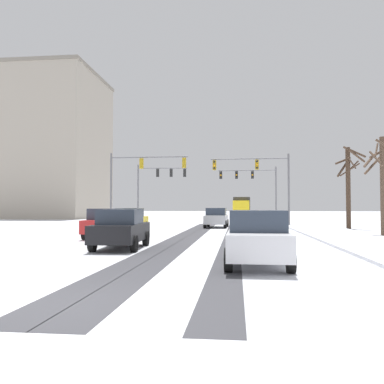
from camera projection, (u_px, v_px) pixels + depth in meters
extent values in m
plane|color=silver|center=(52.00, 304.00, 7.23)|extent=(300.00, 300.00, 0.00)
cube|color=#424247|center=(179.00, 237.00, 23.28)|extent=(0.82, 35.56, 0.01)
cube|color=#424247|center=(194.00, 237.00, 23.19)|extent=(0.85, 35.56, 0.01)
cube|color=#424247|center=(232.00, 237.00, 22.96)|extent=(0.84, 35.56, 0.01)
cube|color=white|center=(357.00, 240.00, 20.66)|extent=(4.00, 35.56, 0.12)
cylinder|color=slate|center=(138.00, 193.00, 46.28)|extent=(0.18, 0.18, 6.50)
cylinder|color=slate|center=(163.00, 168.00, 46.26)|extent=(5.59, 0.48, 0.12)
cube|color=black|center=(158.00, 173.00, 46.26)|extent=(0.33, 0.26, 0.90)
sphere|color=black|center=(158.00, 170.00, 46.43)|extent=(0.20, 0.20, 0.20)
sphere|color=orange|center=(158.00, 173.00, 46.42)|extent=(0.20, 0.20, 0.20)
sphere|color=black|center=(158.00, 176.00, 46.41)|extent=(0.20, 0.20, 0.20)
cube|color=black|center=(171.00, 173.00, 46.19)|extent=(0.33, 0.26, 0.90)
sphere|color=black|center=(171.00, 170.00, 46.36)|extent=(0.20, 0.20, 0.20)
sphere|color=orange|center=(171.00, 173.00, 46.35)|extent=(0.20, 0.20, 0.20)
sphere|color=black|center=(171.00, 176.00, 46.34)|extent=(0.20, 0.20, 0.20)
cube|color=black|center=(185.00, 173.00, 46.12)|extent=(0.33, 0.26, 0.90)
sphere|color=black|center=(185.00, 170.00, 46.29)|extent=(0.20, 0.20, 0.20)
sphere|color=orange|center=(185.00, 173.00, 46.28)|extent=(0.20, 0.20, 0.20)
sphere|color=black|center=(185.00, 176.00, 46.27)|extent=(0.20, 0.20, 0.20)
cylinder|color=slate|center=(111.00, 190.00, 36.34)|extent=(0.18, 0.18, 6.50)
cylinder|color=slate|center=(149.00, 157.00, 36.00)|extent=(6.95, 0.26, 0.12)
cube|color=#B79319|center=(141.00, 163.00, 36.07)|extent=(0.32, 0.25, 0.90)
sphere|color=black|center=(142.00, 160.00, 36.24)|extent=(0.20, 0.20, 0.20)
sphere|color=orange|center=(142.00, 164.00, 36.22)|extent=(0.20, 0.20, 0.20)
sphere|color=black|center=(142.00, 167.00, 36.21)|extent=(0.20, 0.20, 0.20)
cube|color=#B79319|center=(184.00, 163.00, 35.57)|extent=(0.32, 0.25, 0.90)
sphere|color=black|center=(184.00, 160.00, 35.74)|extent=(0.20, 0.20, 0.20)
sphere|color=orange|center=(184.00, 163.00, 35.73)|extent=(0.20, 0.20, 0.20)
sphere|color=black|center=(184.00, 166.00, 35.72)|extent=(0.20, 0.20, 0.20)
cylinder|color=slate|center=(276.00, 194.00, 48.52)|extent=(0.18, 0.18, 6.50)
cylinder|color=slate|center=(247.00, 170.00, 49.11)|extent=(6.92, 0.35, 0.12)
cube|color=black|center=(252.00, 175.00, 48.99)|extent=(0.33, 0.25, 0.90)
sphere|color=black|center=(252.00, 172.00, 48.85)|extent=(0.20, 0.20, 0.20)
sphere|color=orange|center=(252.00, 175.00, 48.84)|extent=(0.20, 0.20, 0.20)
sphere|color=black|center=(252.00, 177.00, 48.83)|extent=(0.20, 0.20, 0.20)
cube|color=black|center=(237.00, 175.00, 49.26)|extent=(0.33, 0.25, 0.90)
sphere|color=black|center=(236.00, 172.00, 49.12)|extent=(0.20, 0.20, 0.20)
sphere|color=orange|center=(237.00, 175.00, 49.11)|extent=(0.20, 0.20, 0.20)
sphere|color=black|center=(237.00, 177.00, 49.10)|extent=(0.20, 0.20, 0.20)
cube|color=black|center=(221.00, 175.00, 49.53)|extent=(0.33, 0.25, 0.90)
sphere|color=black|center=(221.00, 173.00, 49.39)|extent=(0.20, 0.20, 0.20)
sphere|color=orange|center=(221.00, 175.00, 49.38)|extent=(0.20, 0.20, 0.20)
sphere|color=black|center=(221.00, 178.00, 49.37)|extent=(0.20, 0.20, 0.20)
cylinder|color=slate|center=(289.00, 190.00, 36.60)|extent=(0.18, 0.18, 6.50)
cylinder|color=slate|center=(249.00, 159.00, 37.18)|extent=(7.04, 0.31, 0.12)
cube|color=#B79319|center=(257.00, 165.00, 37.07)|extent=(0.33, 0.25, 0.90)
sphere|color=black|center=(257.00, 161.00, 36.92)|extent=(0.20, 0.20, 0.20)
sphere|color=orange|center=(257.00, 164.00, 36.91)|extent=(0.20, 0.20, 0.20)
sphere|color=black|center=(257.00, 168.00, 36.90)|extent=(0.20, 0.20, 0.20)
cube|color=#B79319|center=(214.00, 165.00, 37.59)|extent=(0.33, 0.25, 0.90)
sphere|color=black|center=(214.00, 162.00, 37.45)|extent=(0.20, 0.20, 0.20)
sphere|color=orange|center=(214.00, 165.00, 37.44)|extent=(0.20, 0.20, 0.20)
sphere|color=black|center=(214.00, 168.00, 37.43)|extent=(0.20, 0.20, 0.20)
cube|color=#B7BABF|center=(216.00, 219.00, 33.75)|extent=(1.86, 4.16, 0.70)
cube|color=#2D3847|center=(216.00, 212.00, 33.63)|extent=(1.63, 1.96, 0.60)
cylinder|color=black|center=(208.00, 223.00, 35.12)|extent=(0.25, 0.65, 0.64)
cylinder|color=black|center=(227.00, 223.00, 34.88)|extent=(0.25, 0.65, 0.64)
cylinder|color=black|center=(205.00, 224.00, 32.60)|extent=(0.25, 0.65, 0.64)
cylinder|color=black|center=(225.00, 224.00, 32.36)|extent=(0.25, 0.65, 0.64)
cube|color=yellow|center=(130.00, 222.00, 28.73)|extent=(1.71, 4.10, 0.70)
cube|color=#2D3847|center=(130.00, 212.00, 28.60)|extent=(1.56, 1.90, 0.60)
cylinder|color=black|center=(124.00, 226.00, 30.06)|extent=(0.22, 0.64, 0.64)
cylinder|color=black|center=(146.00, 226.00, 29.89)|extent=(0.22, 0.64, 0.64)
cylinder|color=black|center=(114.00, 227.00, 27.54)|extent=(0.22, 0.64, 0.64)
cylinder|color=black|center=(137.00, 228.00, 27.37)|extent=(0.22, 0.64, 0.64)
cube|color=red|center=(107.00, 226.00, 22.55)|extent=(1.87, 4.17, 0.70)
cube|color=#2D3847|center=(106.00, 214.00, 22.43)|extent=(1.64, 1.97, 0.60)
cylinder|color=black|center=(99.00, 231.00, 23.86)|extent=(0.25, 0.65, 0.64)
cylinder|color=black|center=(126.00, 231.00, 23.75)|extent=(0.25, 0.65, 0.64)
cylinder|color=black|center=(85.00, 234.00, 21.33)|extent=(0.25, 0.65, 0.64)
cylinder|color=black|center=(115.00, 234.00, 21.22)|extent=(0.25, 0.65, 0.64)
cube|color=black|center=(121.00, 232.00, 16.79)|extent=(1.89, 4.17, 0.70)
cube|color=#2D3847|center=(120.00, 217.00, 16.67)|extent=(1.65, 1.97, 0.60)
cylinder|color=black|center=(110.00, 238.00, 18.10)|extent=(0.25, 0.65, 0.64)
cylinder|color=black|center=(146.00, 239.00, 18.00)|extent=(0.25, 0.65, 0.64)
cylinder|color=black|center=(92.00, 243.00, 15.56)|extent=(0.25, 0.65, 0.64)
cylinder|color=black|center=(134.00, 244.00, 15.46)|extent=(0.25, 0.65, 0.64)
cube|color=silver|center=(258.00, 243.00, 11.94)|extent=(1.76, 4.12, 0.70)
cube|color=#2D3847|center=(258.00, 221.00, 11.81)|extent=(1.59, 1.92, 0.60)
cylinder|color=black|center=(231.00, 250.00, 13.28)|extent=(0.23, 0.64, 0.64)
cylinder|color=black|center=(282.00, 250.00, 13.08)|extent=(0.23, 0.64, 0.64)
cylinder|color=black|center=(228.00, 260.00, 10.76)|extent=(0.23, 0.64, 0.64)
cylinder|color=black|center=(291.00, 261.00, 10.56)|extent=(0.23, 0.64, 0.64)
cube|color=yellow|center=(241.00, 209.00, 53.00)|extent=(2.19, 2.29, 2.10)
cube|color=#333338|center=(242.00, 207.00, 56.67)|extent=(2.42, 5.29, 2.60)
cylinder|color=black|center=(249.00, 217.00, 53.25)|extent=(0.32, 0.85, 0.84)
cylinder|color=black|center=(234.00, 217.00, 53.55)|extent=(0.32, 0.85, 0.84)
cylinder|color=black|center=(250.00, 216.00, 57.88)|extent=(0.32, 0.85, 0.84)
cylinder|color=black|center=(235.00, 216.00, 58.19)|extent=(0.32, 0.85, 0.84)
cylinder|color=brown|center=(383.00, 187.00, 23.55)|extent=(0.33, 0.33, 5.78)
cylinder|color=brown|center=(383.00, 144.00, 23.29)|extent=(0.83, 0.34, 0.65)
cylinder|color=brown|center=(377.00, 150.00, 23.82)|extent=(0.44, 0.68, 0.86)
cylinder|color=brown|center=(373.00, 164.00, 24.23)|extent=(1.33, 0.82, 1.26)
cylinder|color=brown|center=(369.00, 161.00, 24.13)|extent=(1.09, 1.34, 0.95)
cylinder|color=brown|center=(377.00, 154.00, 24.09)|extent=(1.02, 0.44, 0.62)
cylinder|color=brown|center=(376.00, 158.00, 23.46)|extent=(0.54, 0.99, 0.97)
cylinder|color=#423023|center=(348.00, 188.00, 31.95)|extent=(0.36, 0.36, 6.40)
cylinder|color=#423023|center=(342.00, 169.00, 32.47)|extent=(1.07, 0.85, 1.27)
cylinder|color=#423023|center=(352.00, 163.00, 31.66)|extent=(0.79, 0.57, 0.88)
cylinder|color=#423023|center=(350.00, 170.00, 32.65)|extent=(1.46, 0.75, 1.03)
cylinder|color=#423023|center=(355.00, 152.00, 31.15)|extent=(1.85, 0.73, 0.84)
cylinder|color=#423023|center=(353.00, 166.00, 32.18)|extent=(0.58, 1.07, 0.75)
cylinder|color=#423023|center=(343.00, 161.00, 32.67)|extent=(1.35, 0.60, 0.65)
cylinder|color=#423023|center=(357.00, 156.00, 31.30)|extent=(1.52, 1.19, 0.89)
cube|color=#A89E8E|center=(40.00, 148.00, 63.98)|extent=(18.62, 16.31, 21.83)
cube|color=gray|center=(40.00, 78.00, 64.39)|extent=(18.92, 16.61, 0.50)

